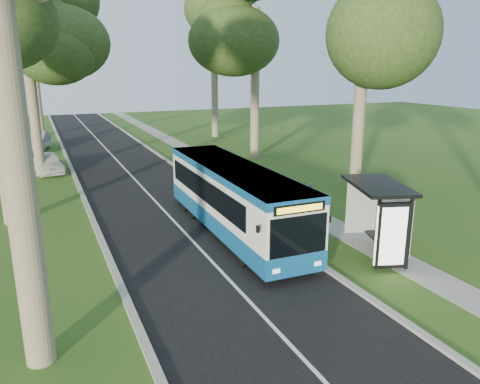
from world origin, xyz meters
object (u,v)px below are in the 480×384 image
at_px(car_silver, 36,142).
at_px(bus, 234,199).
at_px(litter_bin, 284,217).
at_px(bus_stop_sign, 309,209).
at_px(bus_shelter, 388,208).
at_px(car_white, 48,163).

bearing_deg(car_silver, bus, -61.51).
bearing_deg(bus, litter_bin, -5.65).
distance_m(bus, litter_bin, 2.62).
xyz_separation_m(bus_stop_sign, car_silver, (-9.60, 28.55, -0.90)).
distance_m(bus_shelter, car_white, 23.83).
height_order(bus_stop_sign, bus_shelter, bus_shelter).
height_order(bus_shelter, car_white, bus_shelter).
relative_size(bus, car_white, 2.73).
xyz_separation_m(litter_bin, car_silver, (-10.01, 25.85, 0.33)).
distance_m(bus_stop_sign, litter_bin, 2.99).
xyz_separation_m(litter_bin, car_white, (-9.34, 16.34, 0.24)).
bearing_deg(car_white, car_silver, 87.24).
height_order(bus_stop_sign, car_white, bus_stop_sign).
relative_size(bus, litter_bin, 12.43).
relative_size(bus, car_silver, 2.35).
distance_m(litter_bin, car_silver, 27.73).
bearing_deg(bus, car_white, 114.08).
distance_m(bus_shelter, car_silver, 32.77).
bearing_deg(bus_stop_sign, car_silver, 130.42).
bearing_deg(car_silver, litter_bin, -56.96).
height_order(bus_stop_sign, car_silver, bus_stop_sign).
bearing_deg(bus_stop_sign, bus_shelter, -21.65).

